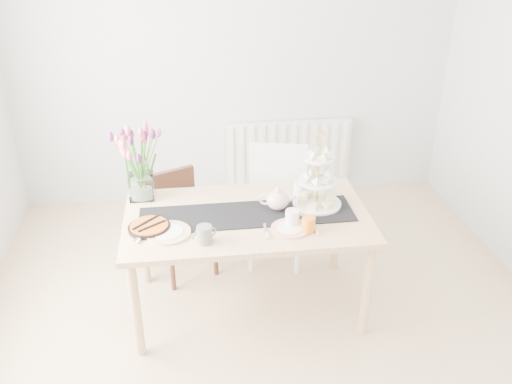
{
  "coord_description": "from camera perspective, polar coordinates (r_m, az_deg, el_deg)",
  "views": [
    {
      "loc": [
        -0.43,
        -2.54,
        2.53
      ],
      "look_at": [
        -0.04,
        0.46,
        0.94
      ],
      "focal_mm": 38.0,
      "sensor_mm": 36.0,
      "label": 1
    }
  ],
  "objects": [
    {
      "name": "room_shell",
      "position": [
        2.85,
        2.02,
        2.13
      ],
      "size": [
        4.5,
        4.5,
        4.5
      ],
      "color": "tan",
      "rests_on": "ground"
    },
    {
      "name": "cream_jug",
      "position": [
        3.77,
        4.7,
        0.28
      ],
      "size": [
        0.12,
        0.12,
        0.1
      ],
      "primitive_type": "cylinder",
      "rotation": [
        0.0,
        0.0,
        0.29
      ],
      "color": "white",
      "rests_on": "dining_table"
    },
    {
      "name": "teapot",
      "position": [
        3.57,
        2.3,
        -0.84
      ],
      "size": [
        0.28,
        0.25,
        0.16
      ],
      "primitive_type": null,
      "rotation": [
        0.0,
        0.0,
        -0.26
      ],
      "color": "white",
      "rests_on": "dining_table"
    },
    {
      "name": "mug_grey",
      "position": [
        3.25,
        -5.43,
        -4.48
      ],
      "size": [
        0.13,
        0.13,
        0.11
      ],
      "primitive_type": "cylinder",
      "rotation": [
        0.0,
        0.0,
        0.5
      ],
      "color": "slate",
      "rests_on": "dining_table"
    },
    {
      "name": "dining_table",
      "position": [
        3.58,
        -0.95,
        -3.5
      ],
      "size": [
        1.6,
        0.9,
        0.75
      ],
      "color": "tan",
      "rests_on": "ground"
    },
    {
      "name": "tulip_vase",
      "position": [
        3.7,
        -12.32,
        4.04
      ],
      "size": [
        0.61,
        0.61,
        0.52
      ],
      "rotation": [
        0.0,
        0.0,
        0.2
      ],
      "color": "silver",
      "rests_on": "dining_table"
    },
    {
      "name": "table_runner",
      "position": [
        3.54,
        -0.96,
        -2.39
      ],
      "size": [
        1.4,
        0.35,
        0.01
      ],
      "primitive_type": "cube",
      "color": "black",
      "rests_on": "dining_table"
    },
    {
      "name": "mug_orange",
      "position": [
        3.36,
        5.55,
        -3.41
      ],
      "size": [
        0.12,
        0.12,
        0.1
      ],
      "primitive_type": "cylinder",
      "rotation": [
        0.0,
        0.0,
        0.78
      ],
      "color": "orange",
      "rests_on": "dining_table"
    },
    {
      "name": "radiator",
      "position": [
        5.25,
        3.44,
        4.3
      ],
      "size": [
        1.2,
        0.08,
        0.6
      ],
      "primitive_type": "cube",
      "color": "white",
      "rests_on": "room_shell"
    },
    {
      "name": "mug_white",
      "position": [
        3.41,
        3.84,
        -2.76
      ],
      "size": [
        0.09,
        0.09,
        0.11
      ],
      "primitive_type": "cylinder",
      "rotation": [
        0.0,
        0.0,
        -0.0
      ],
      "color": "silver",
      "rests_on": "dining_table"
    },
    {
      "name": "tart_tin",
      "position": [
        3.45,
        -11.17,
        -3.64
      ],
      "size": [
        0.26,
        0.26,
        0.03
      ],
      "rotation": [
        0.0,
        0.0,
        0.36
      ],
      "color": "black",
      "rests_on": "dining_table"
    },
    {
      "name": "plate_right",
      "position": [
        3.4,
        3.61,
        -3.85
      ],
      "size": [
        0.26,
        0.26,
        0.01
      ],
      "primitive_type": "cylinder",
      "rotation": [
        0.0,
        0.0,
        -0.06
      ],
      "color": "silver",
      "rests_on": "dining_table"
    },
    {
      "name": "chair_white",
      "position": [
        4.24,
        2.23,
        -0.34
      ],
      "size": [
        0.54,
        0.54,
        0.92
      ],
      "rotation": [
        0.0,
        0.0,
        -0.23
      ],
      "color": "white",
      "rests_on": "ground"
    },
    {
      "name": "cake_stand",
      "position": [
        3.62,
        6.52,
        0.5
      ],
      "size": [
        0.33,
        0.33,
        0.48
      ],
      "rotation": [
        0.0,
        0.0,
        -0.38
      ],
      "color": "gold",
      "rests_on": "dining_table"
    },
    {
      "name": "plate_left",
      "position": [
        3.39,
        -9.24,
        -4.24
      ],
      "size": [
        0.36,
        0.36,
        0.01
      ],
      "primitive_type": "cylinder",
      "rotation": [
        0.0,
        0.0,
        -0.33
      ],
      "color": "silver",
      "rests_on": "dining_table"
    },
    {
      "name": "chair_brown",
      "position": [
        4.16,
        -8.25,
        -2.48
      ],
      "size": [
        0.52,
        0.52,
        0.79
      ],
      "rotation": [
        0.0,
        0.0,
        0.43
      ],
      "color": "#3A2115",
      "rests_on": "ground"
    }
  ]
}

